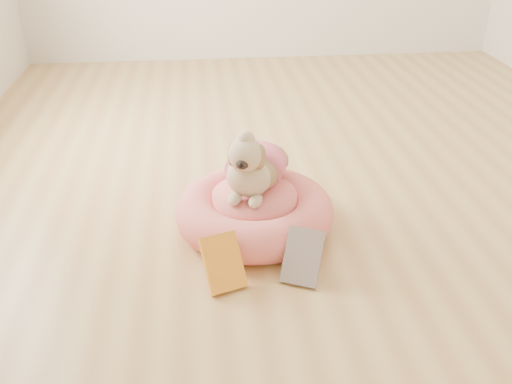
{
  "coord_description": "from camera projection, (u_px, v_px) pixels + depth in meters",
  "views": [
    {
      "loc": [
        -0.61,
        -2.68,
        1.33
      ],
      "look_at": [
        -0.38,
        -0.61,
        0.21
      ],
      "focal_mm": 40.0,
      "sensor_mm": 36.0,
      "label": 1
    }
  ],
  "objects": [
    {
      "name": "book_yellow",
      "position": [
        223.0,
        263.0,
        2.11
      ],
      "size": [
        0.18,
        0.18,
        0.19
      ],
      "primitive_type": "cube",
      "rotation": [
        -0.61,
        0.0,
        0.33
      ],
      "color": "yellow",
      "rests_on": "floor"
    },
    {
      "name": "book_white",
      "position": [
        303.0,
        257.0,
        2.15
      ],
      "size": [
        0.19,
        0.19,
        0.19
      ],
      "primitive_type": "cube",
      "rotation": [
        -0.63,
        0.0,
        -0.43
      ],
      "color": "white",
      "rests_on": "floor"
    },
    {
      "name": "pet_bed",
      "position": [
        255.0,
        211.0,
        2.47
      ],
      "size": [
        0.68,
        0.68,
        0.18
      ],
      "color": "#DF6457",
      "rests_on": "floor"
    },
    {
      "name": "floor",
      "position": [
        316.0,
        169.0,
        3.03
      ],
      "size": [
        4.5,
        4.5,
        0.0
      ],
      "primitive_type": "plane",
      "color": "tan",
      "rests_on": "ground"
    },
    {
      "name": "dog",
      "position": [
        253.0,
        155.0,
        2.38
      ],
      "size": [
        0.43,
        0.51,
        0.32
      ],
      "primitive_type": null,
      "rotation": [
        0.0,
        0.0,
        -0.34
      ],
      "color": "brown",
      "rests_on": "pet_bed"
    }
  ]
}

